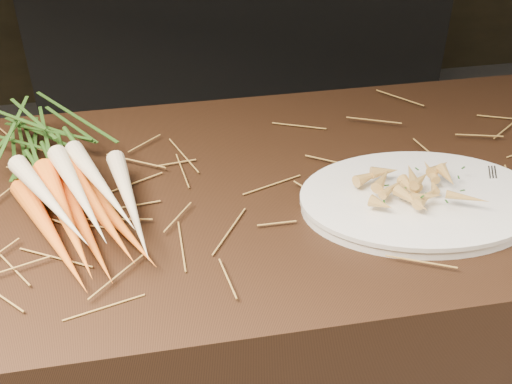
% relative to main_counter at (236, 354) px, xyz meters
% --- Properties ---
extents(main_counter, '(2.40, 0.70, 0.90)m').
position_rel_main_counter_xyz_m(main_counter, '(0.00, 0.00, 0.00)').
color(main_counter, black).
rests_on(main_counter, ground).
extents(back_counter, '(1.82, 0.62, 0.84)m').
position_rel_main_counter_xyz_m(back_counter, '(0.30, 1.88, -0.03)').
color(back_counter, black).
rests_on(back_counter, ground).
extents(straw_bedding, '(1.40, 0.60, 0.02)m').
position_rel_main_counter_xyz_m(straw_bedding, '(0.00, 0.00, 0.46)').
color(straw_bedding, olive).
rests_on(straw_bedding, main_counter).
extents(root_veg_bunch, '(0.36, 0.59, 0.11)m').
position_rel_main_counter_xyz_m(root_veg_bunch, '(-0.31, 0.06, 0.50)').
color(root_veg_bunch, orange).
rests_on(root_veg_bunch, main_counter).
extents(serving_platter, '(0.44, 0.32, 0.02)m').
position_rel_main_counter_xyz_m(serving_platter, '(0.31, -0.11, 0.46)').
color(serving_platter, white).
rests_on(serving_platter, main_counter).
extents(roasted_veg_heap, '(0.22, 0.17, 0.05)m').
position_rel_main_counter_xyz_m(roasted_veg_heap, '(0.31, -0.11, 0.50)').
color(roasted_veg_heap, '#B98345').
rests_on(roasted_veg_heap, serving_platter).
extents(serving_fork, '(0.07, 0.15, 0.00)m').
position_rel_main_counter_xyz_m(serving_fork, '(0.46, -0.15, 0.47)').
color(serving_fork, silver).
rests_on(serving_fork, serving_platter).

